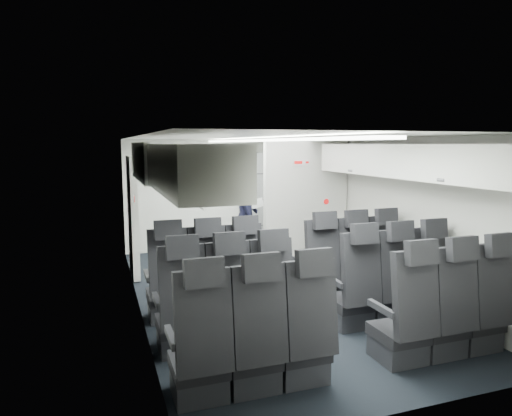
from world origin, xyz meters
TOP-DOWN VIEW (x-y plane):
  - cabin_shell at (0.00, 0.00)m, footprint 3.41×6.01m
  - seat_row_front at (-0.00, -0.53)m, footprint 3.33×0.56m
  - seat_row_mid at (-0.00, -1.43)m, footprint 3.33×0.56m
  - seat_row_rear at (-0.00, -2.33)m, footprint 3.33×0.56m
  - overhead_bin_left_rear at (-1.40, -2.00)m, footprint 0.53×1.80m
  - overhead_bin_left_front_open at (-1.44, -0.25)m, footprint 0.64×1.70m
  - overhead_bin_right_rear at (1.40, -2.00)m, footprint 0.53×1.80m
  - overhead_bin_right_front at (1.40, -0.25)m, footprint 0.53×1.70m
  - bulkhead_partition at (0.98, 0.80)m, footprint 1.40×0.15m
  - galley_unit at (0.95, 2.72)m, footprint 0.85×0.52m
  - boarding_door at (-1.64, 1.55)m, footprint 0.12×1.27m
  - flight_attendant at (0.13, 1.32)m, footprint 0.53×0.70m
  - carry_on_bag at (-1.37, -0.18)m, footprint 0.42×0.32m
  - papers at (0.32, 1.27)m, footprint 0.20×0.06m

SIDE VIEW (x-z plane):
  - seat_row_front at x=0.00m, z-range -0.21..1.02m
  - seat_row_mid at x=0.00m, z-range -0.21..1.02m
  - seat_row_rear at x=0.00m, z-range -0.21..1.02m
  - flight_attendant at x=0.13m, z-range 0.00..1.73m
  - galley_unit at x=0.95m, z-range 0.00..1.90m
  - boarding_door at x=-1.64m, z-range 0.02..1.88m
  - bulkhead_partition at x=0.98m, z-range 0.01..2.14m
  - papers at x=0.32m, z-range 1.03..1.17m
  - cabin_shell at x=0.00m, z-range 0.04..2.21m
  - overhead_bin_left_front_open at x=-1.44m, z-range 1.38..2.10m
  - carry_on_bag at x=-1.37m, z-range 1.71..1.93m
  - overhead_bin_right_front at x=1.40m, z-range 1.66..2.06m
  - overhead_bin_left_rear at x=-1.40m, z-range 1.66..2.06m
  - overhead_bin_right_rear at x=1.40m, z-range 1.66..2.06m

